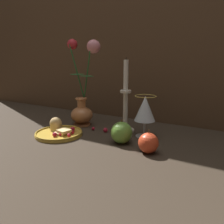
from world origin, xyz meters
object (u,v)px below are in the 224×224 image
candlestick (125,106)px  apple_near_glass (148,143)px  vase (83,98)px  plate_with_pastries (59,131)px  apple_beside_vase (122,133)px  wine_glass (145,110)px

candlestick → apple_near_glass: 0.24m
vase → apple_near_glass: vase is taller
plate_with_pastries → apple_beside_vase: bearing=9.9°
wine_glass → apple_near_glass: wine_glass is taller
vase → candlestick: vase is taller
wine_glass → apple_near_glass: bearing=-63.8°
plate_with_pastries → vase: bearing=88.2°
vase → candlestick: size_ratio=1.26×
wine_glass → apple_near_glass: size_ratio=2.07×
vase → plate_with_pastries: 0.20m
candlestick → apple_near_glass: bearing=-44.5°
apple_near_glass → vase: bearing=158.3°
vase → candlestick: bearing=3.0°
candlestick → apple_beside_vase: 0.15m
candlestick → apple_beside_vase: (0.05, -0.13, -0.07)m
plate_with_pastries → apple_near_glass: bearing=1.9°
apple_near_glass → candlestick: bearing=135.5°
vase → apple_beside_vase: vase is taller
candlestick → apple_near_glass: candlestick is taller
plate_with_pastries → candlestick: bearing=38.6°
vase → apple_near_glass: (0.38, -0.15, -0.10)m
plate_with_pastries → apple_beside_vase: apple_beside_vase is taller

